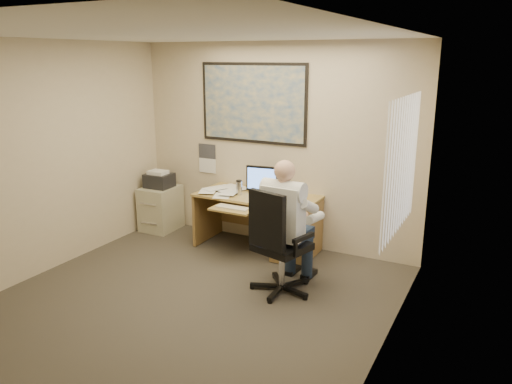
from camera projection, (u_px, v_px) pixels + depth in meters
The scene contains 8 objects.
room_shell at pixel (173, 182), 4.73m from camera, with size 4.00×4.50×2.70m.
desk at pixel (280, 220), 6.48m from camera, with size 1.60×0.97×1.10m.
world_map at pixel (253, 103), 6.64m from camera, with size 1.56×0.03×1.06m, color #1E4C93.
wall_calendar at pixel (207, 158), 7.20m from camera, with size 0.28×0.01×0.42m, color white.
window_blinds at pixel (403, 166), 4.49m from camera, with size 0.06×1.40×1.30m, color silver, non-canonical shape.
filing_cabinet at pixel (161, 204), 7.40m from camera, with size 0.48×0.57×0.90m.
office_chair at pixel (281, 263), 5.39m from camera, with size 0.86×0.86×1.18m.
person at pixel (284, 227), 5.36m from camera, with size 0.60×0.86×1.46m, color white, non-canonical shape.
Camera 1 is at (2.82, -3.71, 2.50)m, focal length 35.00 mm.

